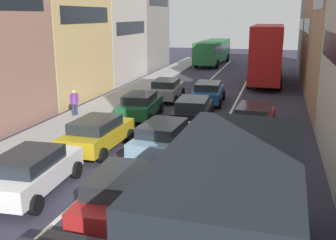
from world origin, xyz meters
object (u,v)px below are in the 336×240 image
(wagon_left_lane_second, at_px, (31,171))
(bus_far_queue_secondary, at_px, (213,50))
(pedestrian_mid_sidewalk, at_px, (74,102))
(hatchback_centre_lane_third, at_px, (164,137))
(sedan_centre_lane_fifth, at_px, (208,92))
(sedan_left_lane_fifth, at_px, (167,89))
(sedan_left_lane_fourth, at_px, (140,105))
(sedan_left_lane_third, at_px, (98,133))
(wagon_right_lane_far, at_px, (254,118))
(sedan_right_lane_behind_truck, at_px, (241,154))
(removalist_box_truck, at_px, (236,210))
(coupe_centre_lane_fourth, at_px, (193,110))
(bus_mid_queue_primary, at_px, (267,51))
(sedan_centre_lane_second, at_px, (123,192))

(wagon_left_lane_second, bearing_deg, bus_far_queue_secondary, -3.22)
(pedestrian_mid_sidewalk, bearing_deg, hatchback_centre_lane_third, -175.44)
(sedan_centre_lane_fifth, bearing_deg, sedan_left_lane_fifth, 80.30)
(sedan_left_lane_fourth, bearing_deg, wagon_left_lane_second, 175.22)
(sedan_left_lane_third, distance_m, pedestrian_mid_sidewalk, 6.44)
(hatchback_centre_lane_third, distance_m, wagon_right_lane_far, 5.66)
(sedan_centre_lane_fifth, distance_m, sedan_right_lane_behind_truck, 12.74)
(wagon_left_lane_second, distance_m, sedan_right_lane_behind_truck, 7.58)
(removalist_box_truck, xyz_separation_m, sedan_left_lane_fourth, (-7.00, 14.12, -1.18))
(sedan_left_lane_third, relative_size, sedan_left_lane_fourth, 0.99)
(sedan_left_lane_third, distance_m, sedan_left_lane_fourth, 6.04)
(sedan_left_lane_fourth, height_order, sedan_left_lane_fifth, same)
(hatchback_centre_lane_third, relative_size, coupe_centre_lane_fourth, 1.00)
(bus_far_queue_secondary, height_order, pedestrian_mid_sidewalk, bus_far_queue_secondary)
(sedan_right_lane_behind_truck, xyz_separation_m, wagon_right_lane_far, (0.12, 5.75, 0.00))
(wagon_left_lane_second, xyz_separation_m, sedan_left_lane_third, (0.25, 4.74, 0.00))
(sedan_right_lane_behind_truck, xyz_separation_m, bus_mid_queue_primary, (0.17, 21.99, 2.03))
(wagon_right_lane_far, height_order, bus_far_queue_secondary, bus_far_queue_secondary)
(sedan_right_lane_behind_truck, relative_size, pedestrian_mid_sidewalk, 2.63)
(sedan_left_lane_fifth, bearing_deg, removalist_box_truck, -163.85)
(hatchback_centre_lane_third, xyz_separation_m, wagon_right_lane_far, (3.53, 4.42, 0.00))
(sedan_centre_lane_fifth, relative_size, wagon_right_lane_far, 0.99)
(sedan_centre_lane_second, relative_size, wagon_right_lane_far, 0.99)
(sedan_left_lane_fourth, xyz_separation_m, sedan_right_lane_behind_truck, (6.51, -7.22, 0.00))
(sedan_left_lane_fifth, relative_size, wagon_right_lane_far, 1.00)
(sedan_centre_lane_second, relative_size, sedan_left_lane_third, 1.01)
(sedan_left_lane_third, xyz_separation_m, sedan_left_lane_fourth, (-0.06, 6.04, 0.00))
(sedan_centre_lane_second, bearing_deg, bus_far_queue_secondary, 2.11)
(hatchback_centre_lane_third, height_order, wagon_right_lane_far, same)
(sedan_centre_lane_fifth, bearing_deg, pedestrian_mid_sidewalk, 127.76)
(sedan_centre_lane_second, xyz_separation_m, sedan_left_lane_third, (-3.36, 5.50, 0.00))
(wagon_left_lane_second, xyz_separation_m, wagon_right_lane_far, (6.82, 9.30, 0.00))
(sedan_centre_lane_second, distance_m, wagon_left_lane_second, 3.69)
(sedan_left_lane_fifth, bearing_deg, bus_far_queue_secondary, -2.79)
(wagon_right_lane_far, xyz_separation_m, bus_mid_queue_primary, (0.05, 16.23, 2.03))
(sedan_centre_lane_fifth, xyz_separation_m, sedan_right_lane_behind_truck, (3.33, -12.29, 0.00))
(sedan_centre_lane_second, bearing_deg, sedan_left_lane_fifth, 8.02)
(coupe_centre_lane_fourth, height_order, wagon_right_lane_far, same)
(wagon_left_lane_second, distance_m, pedestrian_mid_sidewalk, 10.53)
(hatchback_centre_lane_third, distance_m, sedan_left_lane_third, 3.05)
(coupe_centre_lane_fourth, xyz_separation_m, sedan_left_lane_fourth, (-3.28, 0.57, 0.00))
(wagon_left_lane_second, xyz_separation_m, pedestrian_mid_sidewalk, (-3.62, 9.89, 0.15))
(removalist_box_truck, relative_size, bus_far_queue_secondary, 0.73)
(sedan_centre_lane_fifth, relative_size, pedestrian_mid_sidewalk, 2.64)
(bus_mid_queue_primary, xyz_separation_m, pedestrian_mid_sidewalk, (-10.49, -15.65, -1.88))
(sedan_left_lane_fifth, distance_m, wagon_right_lane_far, 9.52)
(wagon_left_lane_second, xyz_separation_m, sedan_centre_lane_fifth, (3.37, 15.85, 0.00))
(hatchback_centre_lane_third, height_order, bus_far_queue_secondary, bus_far_queue_secondary)
(removalist_box_truck, distance_m, pedestrian_mid_sidewalk, 17.11)
(coupe_centre_lane_fourth, xyz_separation_m, pedestrian_mid_sidewalk, (-7.08, -0.32, 0.15))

